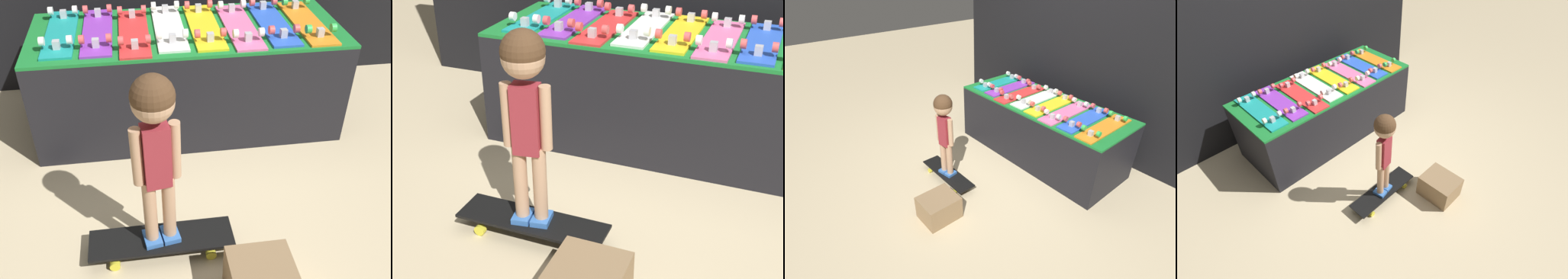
{
  "view_description": "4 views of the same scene",
  "coord_description": "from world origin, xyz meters",
  "views": [
    {
      "loc": [
        -0.34,
        -2.2,
        1.86
      ],
      "look_at": [
        -0.05,
        -0.2,
        0.36
      ],
      "focal_mm": 42.0,
      "sensor_mm": 36.0,
      "label": 1
    },
    {
      "loc": [
        0.72,
        -2.49,
        1.64
      ],
      "look_at": [
        -0.18,
        -0.21,
        0.33
      ],
      "focal_mm": 50.0,
      "sensor_mm": 36.0,
      "label": 2
    },
    {
      "loc": [
        2.01,
        -2.08,
        2.15
      ],
      "look_at": [
        -0.19,
        -0.25,
        0.42
      ],
      "focal_mm": 28.0,
      "sensor_mm": 36.0,
      "label": 3
    },
    {
      "loc": [
        -1.74,
        -1.92,
        2.48
      ],
      "look_at": [
        -0.07,
        -0.29,
        0.42
      ],
      "focal_mm": 28.0,
      "sensor_mm": 36.0,
      "label": 4
    }
  ],
  "objects": [
    {
      "name": "skateboard_on_floor",
      "position": [
        -0.29,
        -0.64,
        0.07
      ],
      "size": [
        0.73,
        0.2,
        0.09
      ],
      "color": "black",
      "rests_on": "ground_plane"
    },
    {
      "name": "child",
      "position": [
        -0.29,
        -0.64,
        0.74
      ],
      "size": [
        0.22,
        0.19,
        0.93
      ],
      "rotation": [
        0.0,
        0.0,
        0.16
      ],
      "color": "#3870C6",
      "rests_on": "skateboard_on_floor"
    },
    {
      "name": "skateboard_orange_on_rack",
      "position": [
        0.79,
        0.51,
        0.71
      ],
      "size": [
        0.19,
        0.73,
        0.09
      ],
      "color": "orange",
      "rests_on": "display_rack"
    },
    {
      "name": "skateboard_purple_on_rack",
      "position": [
        -0.56,
        0.56,
        0.71
      ],
      "size": [
        0.19,
        0.73,
        0.09
      ],
      "color": "purple",
      "rests_on": "display_rack"
    },
    {
      "name": "display_rack",
      "position": [
        0.0,
        0.54,
        0.35
      ],
      "size": [
        1.99,
        0.81,
        0.7
      ],
      "color": "black",
      "rests_on": "ground_plane"
    },
    {
      "name": "skateboard_teal_on_rack",
      "position": [
        -0.79,
        0.57,
        0.71
      ],
      "size": [
        0.19,
        0.73,
        0.09
      ],
      "color": "teal",
      "rests_on": "display_rack"
    },
    {
      "name": "back_wall",
      "position": [
        0.0,
        1.21,
        1.2
      ],
      "size": [
        4.11,
        0.1,
        2.4
      ],
      "color": "black",
      "rests_on": "ground_plane"
    },
    {
      "name": "skateboard_yellow_on_rack",
      "position": [
        0.11,
        0.54,
        0.71
      ],
      "size": [
        0.19,
        0.73,
        0.09
      ],
      "color": "yellow",
      "rests_on": "display_rack"
    },
    {
      "name": "skateboard_pink_on_rack",
      "position": [
        0.34,
        0.51,
        0.71
      ],
      "size": [
        0.19,
        0.73,
        0.09
      ],
      "color": "pink",
      "rests_on": "display_rack"
    },
    {
      "name": "storage_box",
      "position": [
        0.13,
        -1.02,
        0.12
      ],
      "size": [
        0.29,
        0.34,
        0.23
      ],
      "color": "#8E704C",
      "rests_on": "ground_plane"
    },
    {
      "name": "skateboard_red_on_rack",
      "position": [
        -0.34,
        0.51,
        0.71
      ],
      "size": [
        0.19,
        0.73,
        0.09
      ],
      "color": "red",
      "rests_on": "display_rack"
    },
    {
      "name": "skateboard_white_on_rack",
      "position": [
        -0.11,
        0.56,
        0.71
      ],
      "size": [
        0.19,
        0.73,
        0.09
      ],
      "color": "white",
      "rests_on": "display_rack"
    },
    {
      "name": "skateboard_blue_on_rack",
      "position": [
        0.56,
        0.53,
        0.71
      ],
      "size": [
        0.19,
        0.73,
        0.09
      ],
      "color": "blue",
      "rests_on": "display_rack"
    },
    {
      "name": "ground_plane",
      "position": [
        0.0,
        0.0,
        0.0
      ],
      "size": [
        16.0,
        16.0,
        0.0
      ],
      "primitive_type": "plane",
      "color": "beige"
    }
  ]
}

